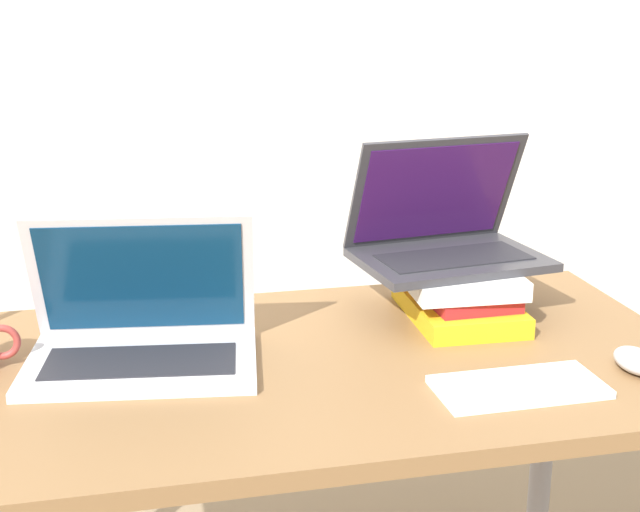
% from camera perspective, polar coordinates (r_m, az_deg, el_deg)
% --- Properties ---
extents(desk, '(1.38, 0.71, 0.75)m').
position_cam_1_polar(desk, '(1.54, -1.65, -9.72)').
color(desk, brown).
rests_on(desk, ground_plane).
extents(laptop_left, '(0.41, 0.30, 0.25)m').
position_cam_1_polar(laptop_left, '(1.51, -11.33, -4.88)').
color(laptop_left, silver).
rests_on(laptop_left, desk).
extents(book_stack, '(0.21, 0.28, 0.10)m').
position_cam_1_polar(book_stack, '(1.70, 8.86, -2.34)').
color(book_stack, gold).
rests_on(book_stack, desk).
extents(laptop_on_books, '(0.37, 0.28, 0.24)m').
position_cam_1_polar(laptop_on_books, '(1.71, 8.02, 1.26)').
color(laptop_on_books, '#333338').
rests_on(laptop_on_books, book_stack).
extents(wireless_keyboard, '(0.26, 0.13, 0.01)m').
position_cam_1_polar(wireless_keyboard, '(1.43, 12.61, -8.15)').
color(wireless_keyboard, white).
rests_on(wireless_keyboard, desk).
extents(mouse, '(0.06, 0.10, 0.04)m').
position_cam_1_polar(mouse, '(1.55, 19.59, -6.34)').
color(mouse, '#B2B2B7').
rests_on(mouse, desk).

